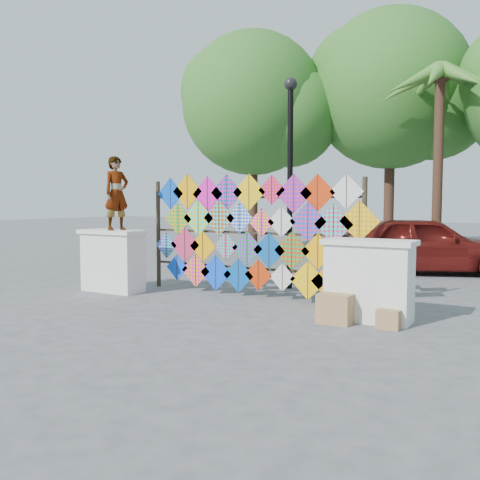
% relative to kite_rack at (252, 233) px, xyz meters
% --- Properties ---
extents(ground, '(80.00, 80.00, 0.00)m').
position_rel_kite_rack_xyz_m(ground, '(-0.09, -0.72, -1.25)').
color(ground, gray).
rests_on(ground, ground).
extents(parapet_left, '(1.40, 0.65, 1.28)m').
position_rel_kite_rack_xyz_m(parapet_left, '(-2.79, -0.92, -0.60)').
color(parapet_left, white).
rests_on(parapet_left, ground).
extents(parapet_right, '(1.40, 0.65, 1.28)m').
position_rel_kite_rack_xyz_m(parapet_right, '(2.61, -0.92, -0.60)').
color(parapet_right, white).
rests_on(parapet_right, ground).
extents(kite_rack, '(4.96, 0.24, 2.44)m').
position_rel_kite_rack_xyz_m(kite_rack, '(0.00, 0.00, 0.00)').
color(kite_rack, '#2F251A').
rests_on(kite_rack, ground).
extents(tree_west, '(5.85, 5.20, 8.01)m').
position_rel_kite_rack_xyz_m(tree_west, '(-4.49, 8.31, 4.14)').
color(tree_west, '#492D1F').
rests_on(tree_west, ground).
extents(tree_mid, '(6.30, 5.60, 8.61)m').
position_rel_kite_rack_xyz_m(tree_mid, '(0.02, 10.31, 4.53)').
color(tree_mid, '#492D1F').
rests_on(tree_mid, ground).
extents(palm_tree, '(3.62, 3.62, 5.83)m').
position_rel_kite_rack_xyz_m(palm_tree, '(2.11, 7.28, 3.71)').
color(palm_tree, '#492D1F').
rests_on(palm_tree, ground).
extents(vendor_woman, '(0.48, 0.62, 1.50)m').
position_rel_kite_rack_xyz_m(vendor_woman, '(-2.65, -0.92, 0.79)').
color(vendor_woman, '#99999E').
rests_on(vendor_woman, parapet_left).
extents(sedan, '(4.73, 3.30, 1.50)m').
position_rel_kite_rack_xyz_m(sedan, '(2.22, 5.20, -0.50)').
color(sedan, '#5D1310').
rests_on(sedan, ground).
extents(lamppost, '(0.28, 0.28, 4.46)m').
position_rel_kite_rack_xyz_m(lamppost, '(0.21, 1.28, 1.45)').
color(lamppost, black).
rests_on(lamppost, ground).
extents(cardboard_box_near, '(0.51, 0.46, 0.46)m').
position_rel_kite_rack_xyz_m(cardboard_box_near, '(2.22, -1.29, -1.02)').
color(cardboard_box_near, tan).
rests_on(cardboard_box_near, ground).
extents(cardboard_box_far, '(0.34, 0.31, 0.28)m').
position_rel_kite_rack_xyz_m(cardboard_box_far, '(3.03, -1.24, -1.10)').
color(cardboard_box_far, tan).
rests_on(cardboard_box_far, ground).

